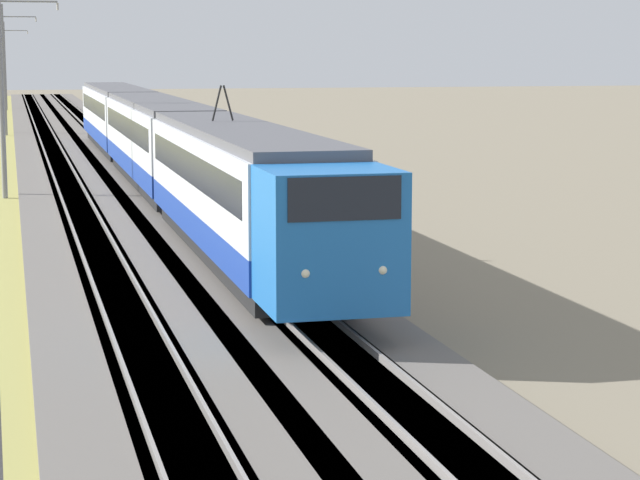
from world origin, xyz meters
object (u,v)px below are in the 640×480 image
object	(u,v)px
catenary_mast_distant	(5,65)
catenary_mast_far	(4,69)
passenger_train	(157,138)
catenary_mast_mid	(2,88)

from	to	relation	value
catenary_mast_distant	catenary_mast_far	bearing A→B (deg)	180.00
catenary_mast_far	catenary_mast_distant	xyz separation A→B (m)	(40.55, -0.00, -0.19)
passenger_train	catenary_mast_mid	bearing A→B (deg)	-78.52
catenary_mast_far	catenary_mast_distant	bearing A→B (deg)	-0.00
passenger_train	catenary_mast_distant	xyz separation A→B (m)	(79.77, 6.52, 2.30)
catenary_mast_mid	catenary_mast_far	world-z (taller)	catenary_mast_far
passenger_train	catenary_mast_far	bearing A→B (deg)	-170.56
catenary_mast_mid	catenary_mast_far	xyz separation A→B (m)	(40.55, 0.00, 0.21)
passenger_train	catenary_mast_mid	xyz separation A→B (m)	(-1.32, 6.52, 2.27)
passenger_train	catenary_mast_far	distance (m)	39.84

